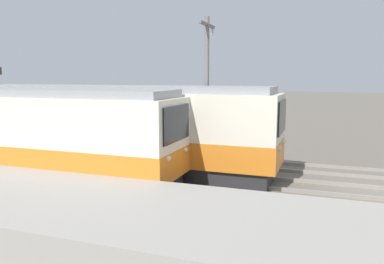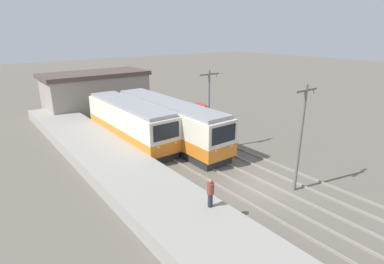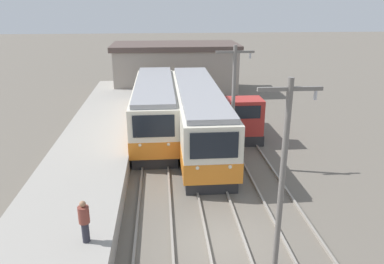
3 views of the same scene
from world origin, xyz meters
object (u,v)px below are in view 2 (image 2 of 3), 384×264
(catenary_mast_near, at_px, (301,135))
(shunting_locomotive, at_px, (185,120))
(commuter_train_left, at_px, (130,124))
(commuter_train_center, at_px, (168,123))
(catenary_mast_mid, at_px, (209,108))
(person_on_platform, at_px, (210,192))

(catenary_mast_near, bearing_deg, shunting_locomotive, 83.83)
(commuter_train_left, xyz_separation_m, shunting_locomotive, (5.80, -0.58, -0.54))
(commuter_train_left, distance_m, commuter_train_center, 3.44)
(catenary_mast_mid, bearing_deg, shunting_locomotive, 74.17)
(person_on_platform, bearing_deg, commuter_train_center, 66.54)
(catenary_mast_mid, bearing_deg, commuter_train_center, 111.40)
(commuter_train_left, xyz_separation_m, catenary_mast_near, (4.31, -14.39, 1.98))
(person_on_platform, bearing_deg, shunting_locomotive, 58.39)
(commuter_train_left, xyz_separation_m, commuter_train_center, (2.80, -2.00, 0.04))
(commuter_train_left, relative_size, commuter_train_center, 0.84)
(commuter_train_left, bearing_deg, catenary_mast_near, -73.33)
(catenary_mast_near, bearing_deg, commuter_train_center, 96.94)
(commuter_train_left, relative_size, shunting_locomotive, 2.29)
(person_on_platform, bearing_deg, commuter_train_left, 80.52)
(commuter_train_left, distance_m, shunting_locomotive, 5.85)
(shunting_locomotive, relative_size, catenary_mast_mid, 0.79)
(commuter_train_left, relative_size, person_on_platform, 7.73)
(catenary_mast_mid, bearing_deg, person_on_platform, -129.92)
(shunting_locomotive, bearing_deg, catenary_mast_near, -96.17)
(shunting_locomotive, bearing_deg, person_on_platform, -121.61)
(catenary_mast_near, height_order, catenary_mast_mid, same)
(commuter_train_left, height_order, commuter_train_center, commuter_train_center)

